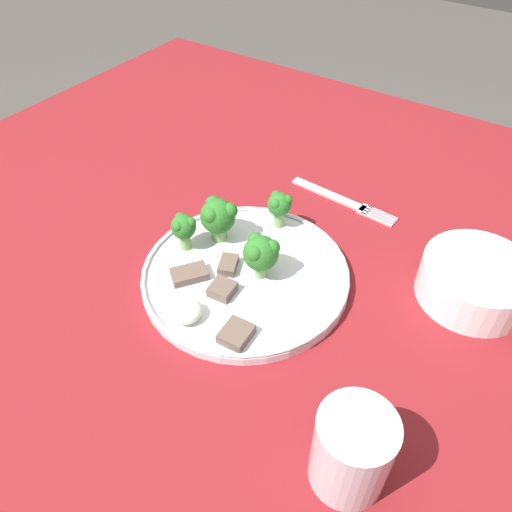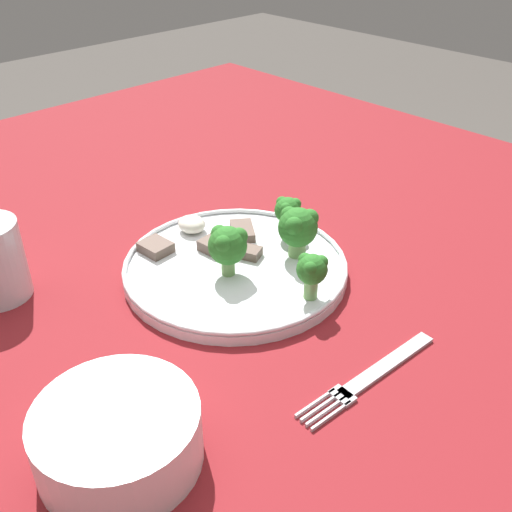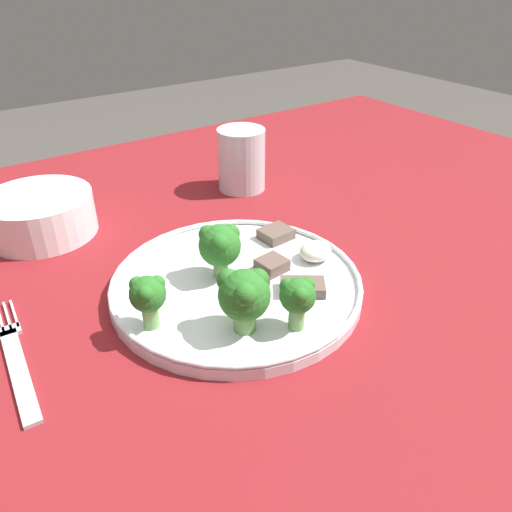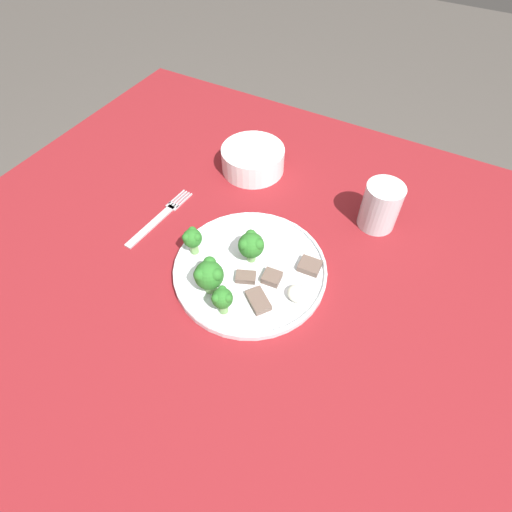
{
  "view_description": "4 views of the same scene",
  "coord_description": "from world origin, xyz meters",
  "views": [
    {
      "loc": [
        0.32,
        0.32,
        1.24
      ],
      "look_at": [
        -0.07,
        0.06,
        0.79
      ],
      "focal_mm": 35.0,
      "sensor_mm": 36.0,
      "label": 1
    },
    {
      "loc": [
        -0.51,
        0.46,
        1.17
      ],
      "look_at": [
        -0.08,
        0.05,
        0.79
      ],
      "focal_mm": 42.0,
      "sensor_mm": 36.0,
      "label": 2
    },
    {
      "loc": [
        -0.29,
        -0.32,
        1.08
      ],
      "look_at": [
        -0.04,
        0.05,
        0.8
      ],
      "focal_mm": 35.0,
      "sensor_mm": 36.0,
      "label": 3
    },
    {
      "loc": [
        0.16,
        -0.31,
        1.33
      ],
      "look_at": [
        -0.05,
        0.06,
        0.81
      ],
      "focal_mm": 28.0,
      "sensor_mm": 36.0,
      "label": 4
    }
  ],
  "objects": [
    {
      "name": "cream_bowl",
      "position": [
        -0.19,
        0.31,
        0.79
      ],
      "size": [
        0.14,
        0.14,
        0.05
      ],
      "color": "white",
      "rests_on": "table"
    },
    {
      "name": "meat_slice_edge_slice",
      "position": [
        0.04,
        0.11,
        0.78
      ],
      "size": [
        0.04,
        0.03,
        0.01
      ],
      "color": "brown",
      "rests_on": "dinner_plate"
    },
    {
      "name": "drinking_glass",
      "position": [
        0.1,
        0.28,
        0.8
      ],
      "size": [
        0.07,
        0.07,
        0.09
      ],
      "color": "silver",
      "rests_on": "table"
    },
    {
      "name": "fork",
      "position": [
        -0.28,
        0.08,
        0.76
      ],
      "size": [
        0.03,
        0.18,
        0.0
      ],
      "color": "#B2B2B7",
      "rests_on": "table"
    },
    {
      "name": "broccoli_floret_back_left",
      "position": [
        -0.16,
        0.04,
        0.81
      ],
      "size": [
        0.04,
        0.03,
        0.05
      ],
      "color": "#709E56",
      "rests_on": "dinner_plate"
    },
    {
      "name": "broccoli_floret_front_left",
      "position": [
        -0.09,
        -0.02,
        0.81
      ],
      "size": [
        0.05,
        0.05,
        0.06
      ],
      "color": "#709E56",
      "rests_on": "dinner_plate"
    },
    {
      "name": "sauce_dollop",
      "position": [
        0.04,
        0.04,
        0.78
      ],
      "size": [
        0.04,
        0.03,
        0.02
      ],
      "color": "silver",
      "rests_on": "dinner_plate"
    },
    {
      "name": "table",
      "position": [
        0.0,
        0.0,
        0.68
      ],
      "size": [
        1.34,
        1.18,
        0.76
      ],
      "color": "maroon",
      "rests_on": "ground_plane"
    },
    {
      "name": "broccoli_floret_center_left",
      "position": [
        -0.06,
        0.07,
        0.81
      ],
      "size": [
        0.05,
        0.05,
        0.06
      ],
      "color": "#709E56",
      "rests_on": "dinner_plate"
    },
    {
      "name": "broccoli_floret_near_rim_left",
      "position": [
        -0.05,
        -0.04,
        0.81
      ],
      "size": [
        0.03,
        0.03,
        0.05
      ],
      "color": "#709E56",
      "rests_on": "dinner_plate"
    },
    {
      "name": "meat_slice_rear_slice",
      "position": [
        -0.01,
        -0.0,
        0.78
      ],
      "size": [
        0.05,
        0.05,
        0.01
      ],
      "color": "brown",
      "rests_on": "dinner_plate"
    },
    {
      "name": "dinner_plate",
      "position": [
        -0.06,
        0.06,
        0.77
      ],
      "size": [
        0.27,
        0.27,
        0.02
      ],
      "color": "white",
      "rests_on": "table"
    },
    {
      "name": "meat_slice_front_slice",
      "position": [
        -0.05,
        0.03,
        0.78
      ],
      "size": [
        0.04,
        0.03,
        0.01
      ],
      "color": "brown",
      "rests_on": "dinner_plate"
    },
    {
      "name": "meat_slice_middle_slice",
      "position": [
        -0.01,
        0.05,
        0.78
      ],
      "size": [
        0.03,
        0.03,
        0.01
      ],
      "color": "brown",
      "rests_on": "dinner_plate"
    }
  ]
}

